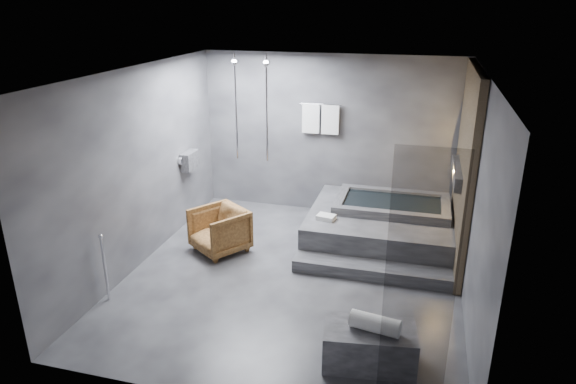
% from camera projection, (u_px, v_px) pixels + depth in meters
% --- Properties ---
extents(room, '(5.00, 5.04, 2.82)m').
position_uv_depth(room, '(328.00, 154.00, 6.70)').
color(room, '#2A2A2C').
rests_on(room, ground).
extents(tub_deck, '(2.20, 2.00, 0.50)m').
position_uv_depth(tub_deck, '(380.00, 226.00, 8.15)').
color(tub_deck, '#2F2F31').
rests_on(tub_deck, ground).
extents(tub_step, '(2.20, 0.36, 0.18)m').
position_uv_depth(tub_step, '(371.00, 271.00, 7.14)').
color(tub_step, '#2F2F31').
rests_on(tub_step, ground).
extents(concrete_bench, '(1.02, 0.65, 0.43)m').
position_uv_depth(concrete_bench, '(369.00, 346.00, 5.39)').
color(concrete_bench, '#37373A').
rests_on(concrete_bench, ground).
extents(driftwood_chair, '(1.03, 1.03, 0.68)m').
position_uv_depth(driftwood_chair, '(219.00, 230.00, 7.79)').
color(driftwood_chair, '#492B12').
rests_on(driftwood_chair, ground).
extents(rolled_towel, '(0.54, 0.27, 0.19)m').
position_uv_depth(rolled_towel, '(375.00, 324.00, 5.24)').
color(rolled_towel, white).
rests_on(rolled_towel, concrete_bench).
extents(deck_towel, '(0.30, 0.24, 0.07)m').
position_uv_depth(deck_towel, '(326.00, 217.00, 7.77)').
color(deck_towel, silver).
rests_on(deck_towel, tub_deck).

